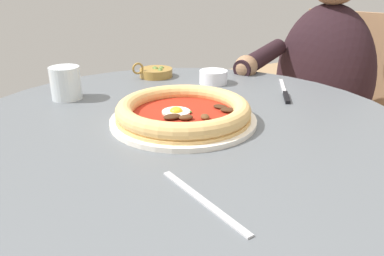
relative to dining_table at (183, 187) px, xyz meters
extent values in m
cylinder|color=#565B60|center=(0.00, 0.00, 0.14)|extent=(0.94, 0.94, 0.03)
cylinder|color=white|center=(-0.01, 0.00, 0.16)|extent=(0.30, 0.30, 0.01)
cylinder|color=#E0B26B|center=(-0.01, 0.00, 0.17)|extent=(0.27, 0.27, 0.01)
torus|color=#E0B26B|center=(-0.01, 0.00, 0.18)|extent=(0.27, 0.27, 0.04)
cylinder|color=#A82314|center=(-0.01, 0.00, 0.18)|extent=(0.25, 0.25, 0.00)
cylinder|color=white|center=(0.00, 0.01, 0.18)|extent=(0.06, 0.06, 0.00)
ellipsoid|color=yellow|center=(0.00, 0.01, 0.18)|extent=(0.03, 0.03, 0.02)
ellipsoid|color=#3D2314|center=(-0.04, -0.08, 0.18)|extent=(0.04, 0.04, 0.01)
ellipsoid|color=#3D2314|center=(-0.02, -0.08, 0.18)|extent=(0.04, 0.03, 0.01)
ellipsoid|color=brown|center=(-0.06, -0.02, 0.18)|extent=(0.03, 0.02, 0.01)
ellipsoid|color=#4C2D19|center=(-0.04, 0.01, 0.18)|extent=(0.02, 0.03, 0.01)
ellipsoid|color=#3D2314|center=(-0.03, 0.03, 0.18)|extent=(0.03, 0.04, 0.01)
ellipsoid|color=brown|center=(-0.10, -0.04, 0.18)|extent=(0.04, 0.04, 0.01)
ellipsoid|color=#2D6B28|center=(-0.02, -0.01, 0.18)|extent=(0.01, 0.01, 0.00)
ellipsoid|color=#2D6B28|center=(-0.02, 0.11, 0.18)|extent=(0.01, 0.01, 0.00)
ellipsoid|color=#2D6B28|center=(0.01, 0.01, 0.18)|extent=(0.01, 0.01, 0.00)
cylinder|color=silver|center=(0.26, 0.18, 0.20)|extent=(0.07, 0.07, 0.08)
cylinder|color=silver|center=(0.26, 0.18, 0.17)|extent=(0.06, 0.06, 0.02)
cube|color=silver|center=(0.10, -0.35, 0.16)|extent=(0.12, 0.09, 0.00)
cube|color=black|center=(0.02, -0.29, 0.16)|extent=(0.07, 0.06, 0.01)
cylinder|color=white|center=(0.22, -0.20, 0.17)|extent=(0.08, 0.08, 0.04)
cylinder|color=olive|center=(0.22, -0.20, 0.18)|extent=(0.06, 0.06, 0.01)
cylinder|color=olive|center=(0.36, -0.09, 0.17)|extent=(0.10, 0.10, 0.02)
torus|color=olive|center=(0.35, -0.04, 0.19)|extent=(0.01, 0.03, 0.03)
ellipsoid|color=#516B2D|center=(0.36, -0.09, 0.18)|extent=(0.02, 0.02, 0.02)
ellipsoid|color=#516B2D|center=(0.36, -0.09, 0.18)|extent=(0.02, 0.02, 0.02)
ellipsoid|color=#516B2D|center=(0.36, -0.11, 0.18)|extent=(0.02, 0.02, 0.02)
ellipsoid|color=#516B2D|center=(0.34, -0.10, 0.18)|extent=(0.02, 0.02, 0.02)
cube|color=#BCBCC1|center=(-0.28, 0.11, 0.16)|extent=(0.19, 0.03, 0.00)
cube|color=#282833|center=(0.27, -0.68, -0.38)|extent=(0.42, 0.39, 0.45)
ellipsoid|color=black|center=(0.27, -0.68, 0.10)|extent=(0.40, 0.33, 0.50)
cylinder|color=black|center=(0.31, -0.43, 0.19)|extent=(0.17, 0.26, 0.08)
sphere|color=#936B4C|center=(0.27, -0.35, 0.18)|extent=(0.07, 0.07, 0.07)
cube|color=#957050|center=(0.29, -0.72, -0.14)|extent=(0.53, 0.53, 0.02)
cube|color=#957050|center=(0.36, -0.90, 0.09)|extent=(0.35, 0.16, 0.44)
cylinder|color=#8E6B4C|center=(0.39, -0.48, -0.38)|extent=(0.02, 0.02, 0.45)
cylinder|color=#8E6B4C|center=(0.05, -0.62, -0.38)|extent=(0.02, 0.02, 0.45)
cylinder|color=#8E6B4C|center=(0.53, -0.83, -0.38)|extent=(0.02, 0.02, 0.45)
cylinder|color=#8E6B4C|center=(0.19, -0.96, -0.38)|extent=(0.02, 0.02, 0.45)
camera|label=1|loc=(-0.66, 0.32, 0.44)|focal=35.75mm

